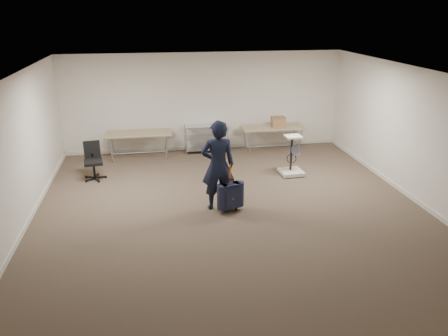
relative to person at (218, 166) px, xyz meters
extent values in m
plane|color=#3F3326|center=(0.25, -0.38, -0.94)|extent=(9.00, 9.00, 0.00)
plane|color=silver|center=(0.25, 4.12, 0.46)|extent=(8.00, 0.00, 8.00)
plane|color=silver|center=(0.25, -4.88, 0.46)|extent=(8.00, 0.00, 8.00)
plane|color=silver|center=(-3.75, -0.38, 0.46)|extent=(0.00, 9.00, 9.00)
plane|color=silver|center=(4.25, -0.38, 0.46)|extent=(0.00, 9.00, 9.00)
plane|color=white|center=(0.25, -0.38, 1.86)|extent=(8.00, 8.00, 0.00)
cube|color=silver|center=(0.25, 4.11, -0.89)|extent=(8.00, 0.02, 0.10)
cube|color=silver|center=(-3.74, -0.38, -0.89)|extent=(0.02, 9.00, 0.10)
cube|color=silver|center=(4.24, -0.38, -0.89)|extent=(0.02, 9.00, 0.10)
cube|color=#9E8161|center=(-1.65, 3.57, -0.23)|extent=(1.80, 0.75, 0.03)
cylinder|color=#95989D|center=(-1.65, 3.57, -0.79)|extent=(1.50, 0.02, 0.02)
cylinder|color=#95989D|center=(-2.40, 3.27, -0.60)|extent=(0.13, 0.04, 0.69)
cylinder|color=#95989D|center=(-0.90, 3.27, -0.60)|extent=(0.13, 0.04, 0.69)
cylinder|color=#95989D|center=(-2.40, 3.87, -0.60)|extent=(0.13, 0.04, 0.69)
cylinder|color=#95989D|center=(-0.90, 3.87, -0.60)|extent=(0.13, 0.04, 0.69)
cube|color=#9E8161|center=(2.15, 3.57, -0.23)|extent=(1.80, 0.75, 0.03)
cylinder|color=#95989D|center=(2.15, 3.57, -0.79)|extent=(1.50, 0.02, 0.02)
cylinder|color=#95989D|center=(1.40, 3.27, -0.60)|extent=(0.13, 0.04, 0.69)
cylinder|color=#95989D|center=(2.90, 3.27, -0.60)|extent=(0.13, 0.04, 0.69)
cylinder|color=#95989D|center=(1.40, 3.87, -0.60)|extent=(0.13, 0.04, 0.69)
cylinder|color=#95989D|center=(2.90, 3.87, -0.60)|extent=(0.13, 0.04, 0.69)
cylinder|color=silver|center=(-0.35, 3.60, -0.54)|extent=(0.02, 0.02, 0.80)
cylinder|color=silver|center=(0.85, 3.60, -0.54)|extent=(0.02, 0.02, 0.80)
cylinder|color=silver|center=(-0.35, 4.05, -0.54)|extent=(0.02, 0.02, 0.80)
cylinder|color=silver|center=(0.85, 4.05, -0.54)|extent=(0.02, 0.02, 0.80)
cube|color=silver|center=(0.25, 3.82, -0.84)|extent=(1.20, 0.45, 0.02)
cube|color=silver|center=(0.25, 3.82, -0.49)|extent=(1.20, 0.45, 0.02)
cube|color=silver|center=(0.25, 3.82, -0.16)|extent=(1.20, 0.45, 0.01)
imported|color=black|center=(0.00, 0.00, 0.00)|extent=(0.69, 0.45, 1.89)
cube|color=black|center=(0.22, -0.21, -0.59)|extent=(0.42, 0.31, 0.52)
cube|color=black|center=(0.22, -0.19, -0.86)|extent=(0.37, 0.24, 0.03)
cylinder|color=black|center=(0.11, -0.24, -0.91)|extent=(0.04, 0.07, 0.07)
cylinder|color=black|center=(0.34, -0.18, -0.91)|extent=(0.04, 0.07, 0.07)
torus|color=black|center=(0.22, -0.21, -0.30)|extent=(0.16, 0.07, 0.16)
cube|color=#DB500B|center=(0.22, -0.19, -0.11)|extent=(0.04, 0.01, 0.40)
cylinder|color=black|center=(-2.72, 2.12, -0.90)|extent=(0.56, 0.56, 0.08)
cylinder|color=black|center=(-2.72, 2.12, -0.71)|extent=(0.06, 0.06, 0.37)
cube|color=black|center=(-2.72, 2.12, -0.51)|extent=(0.48, 0.48, 0.07)
cube|color=black|center=(-2.75, 2.32, -0.25)|extent=(0.39, 0.11, 0.45)
cube|color=beige|center=(2.11, 1.62, -0.88)|extent=(0.59, 0.59, 0.09)
cylinder|color=black|center=(1.89, 1.40, -0.92)|extent=(0.07, 0.07, 0.04)
cylinder|color=black|center=(2.11, 1.68, -0.39)|extent=(0.06, 0.06, 0.88)
cube|color=beige|center=(2.11, 1.62, 0.05)|extent=(0.41, 0.35, 0.04)
torus|color=blue|center=(2.17, 1.53, -0.28)|extent=(0.29, 0.13, 0.27)
cube|color=#A0684A|center=(2.31, 3.57, -0.07)|extent=(0.39, 0.30, 0.29)
camera|label=1|loc=(-1.27, -8.21, 3.01)|focal=35.00mm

